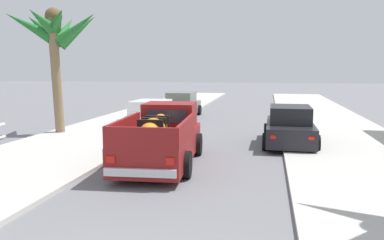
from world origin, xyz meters
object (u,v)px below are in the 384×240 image
object	(u,v)px
pickup_truck	(162,138)
car_left_near	(290,127)
palm_tree_right_fore	(56,34)
car_right_near	(151,118)
car_right_mid	(181,106)

from	to	relation	value
pickup_truck	car_left_near	size ratio (longest dim) A/B	1.25
palm_tree_right_fore	car_right_near	bearing A→B (deg)	16.01
car_right_mid	palm_tree_right_fore	distance (m)	9.26
car_right_near	pickup_truck	bearing A→B (deg)	-69.82
pickup_truck	palm_tree_right_fore	size ratio (longest dim) A/B	0.95
car_left_near	palm_tree_right_fore	bearing A→B (deg)	177.45
car_left_near	car_right_near	distance (m)	6.33
car_left_near	palm_tree_right_fore	world-z (taller)	palm_tree_right_fore
car_right_near	car_right_mid	world-z (taller)	same
pickup_truck	car_right_mid	xyz separation A→B (m)	(-2.03, 11.84, -0.10)
pickup_truck	palm_tree_right_fore	distance (m)	8.29
car_left_near	palm_tree_right_fore	distance (m)	10.79
car_right_near	palm_tree_right_fore	bearing A→B (deg)	-163.99
car_right_mid	car_left_near	bearing A→B (deg)	-52.24
pickup_truck	car_left_near	bearing A→B (deg)	43.80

